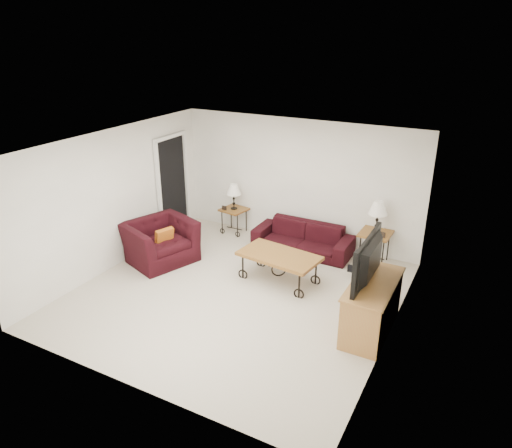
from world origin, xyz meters
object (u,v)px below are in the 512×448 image
at_px(coffee_table, 279,268).
at_px(tv_stand, 372,307).
at_px(lamp_left, 234,197).
at_px(armchair, 160,242).
at_px(lamp_right, 377,217).
at_px(side_table_right, 374,248).
at_px(sofa, 303,238).
at_px(television, 375,261).
at_px(backpack, 355,265).
at_px(side_table_left, 234,221).

distance_m(coffee_table, tv_stand, 1.94).
height_order(lamp_left, armchair, lamp_left).
bearing_deg(lamp_right, coffee_table, -130.66).
xyz_separation_m(side_table_right, tv_stand, (0.53, -2.18, 0.09)).
xyz_separation_m(sofa, lamp_right, (1.36, 0.18, 0.63)).
bearing_deg(television, coffee_table, -111.65).
relative_size(television, backpack, 3.02).
height_order(side_table_left, backpack, side_table_left).
bearing_deg(lamp_left, backpack, -12.63).
distance_m(side_table_right, armchair, 4.00).
height_order(coffee_table, armchair, armchair).
relative_size(tv_stand, backpack, 3.37).
height_order(sofa, side_table_left, sofa).
height_order(side_table_right, tv_stand, tv_stand).
height_order(side_table_left, lamp_left, lamp_left).
distance_m(sofa, side_table_right, 1.37).
bearing_deg(side_table_left, backpack, -12.63).
xyz_separation_m(lamp_left, television, (3.53, -2.18, 0.32)).
distance_m(side_table_left, tv_stand, 4.16).
bearing_deg(tv_stand, armchair, 174.69).
distance_m(sofa, lamp_right, 1.51).
distance_m(lamp_left, armchair, 1.92).
distance_m(lamp_left, lamp_right, 3.02).
xyz_separation_m(sofa, coffee_table, (0.10, -1.29, -0.03)).
relative_size(side_table_right, television, 0.51).
relative_size(lamp_left, backpack, 1.38).
height_order(coffee_table, television, television).
height_order(coffee_table, backpack, coffee_table).
xyz_separation_m(lamp_right, tv_stand, (0.53, -2.18, -0.52)).
height_order(armchair, backpack, armchair).
bearing_deg(backpack, coffee_table, -137.49).
height_order(sofa, backpack, sofa).
bearing_deg(television, sofa, -136.78).
bearing_deg(armchair, side_table_left, 2.87).
height_order(lamp_right, tv_stand, lamp_right).
relative_size(sofa, backpack, 4.93).
bearing_deg(coffee_table, lamp_left, 140.01).
bearing_deg(side_table_right, backpack, -104.04).
distance_m(lamp_left, television, 4.16).
distance_m(lamp_right, tv_stand, 2.30).
relative_size(sofa, side_table_right, 3.18).
xyz_separation_m(lamp_right, armchair, (-3.57, -1.79, -0.52)).
xyz_separation_m(side_table_right, armchair, (-3.57, -1.79, 0.08)).
distance_m(sofa, backpack, 1.29).
bearing_deg(television, tv_stand, 90.00).
bearing_deg(coffee_table, tv_stand, -21.43).
bearing_deg(coffee_table, side_table_left, 140.01).
height_order(lamp_left, television, television).
distance_m(lamp_right, television, 2.25).
relative_size(sofa, tv_stand, 1.46).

